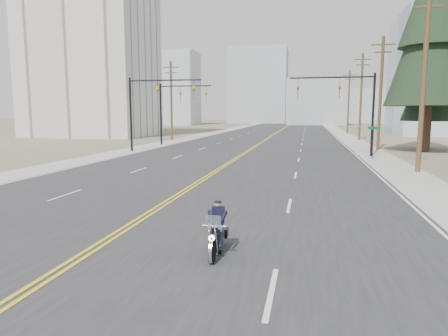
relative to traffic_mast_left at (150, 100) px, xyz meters
The scene contains 22 objects.
road 39.36m from the traffic_mast_left, 76.71° to the left, with size 20.00×200.00×0.01m, color #303033.
sidewalk_left 38.40m from the traffic_mast_left, 93.80° to the left, with size 3.00×200.00×0.01m, color #A5A5A0.
sidewalk_right 43.45m from the traffic_mast_left, 61.68° to the left, with size 3.00×200.00×0.01m, color #A5A5A0.
traffic_mast_left is the anchor object (origin of this frame).
traffic_mast_right 17.95m from the traffic_mast_left, ahead, with size 7.10×0.26×7.00m.
traffic_mast_far 8.01m from the traffic_mast_left, 92.40° to the left, with size 6.10×0.26×7.00m.
street_sign 20.12m from the traffic_mast_left, ahead, with size 0.90×0.06×2.62m.
utility_pole_b 23.31m from the traffic_mast_left, 22.74° to the right, with size 2.20×0.30×11.50m.
utility_pole_c 22.31m from the traffic_mast_left, 15.61° to the left, with size 2.20×0.30×11.00m.
utility_pole_d 30.06m from the traffic_mast_left, 44.36° to the left, with size 2.20×0.30×11.50m.
utility_pole_e 43.66m from the traffic_mast_left, 60.53° to the left, with size 2.20×0.30×11.00m.
utility_pole_left 16.39m from the traffic_mast_left, 102.42° to the left, with size 2.20×0.30×10.50m.
apartment_block 31.50m from the traffic_mast_left, 129.59° to the left, with size 18.00×14.00×30.00m, color silver.
haze_bldg_a 87.20m from the traffic_mast_left, 107.41° to the left, with size 14.00×12.00×22.00m, color #B7BCC6.
haze_bldg_b 94.56m from the traffic_mast_left, 79.66° to the left, with size 18.00×14.00×14.00m, color #ADB2B7.
haze_bldg_c 92.19m from the traffic_mast_left, 57.88° to the left, with size 16.00×12.00×18.00m, color #B7BCC6.
haze_bldg_d 108.34m from the traffic_mast_left, 91.60° to the left, with size 20.00×15.00×26.00m, color #ADB2B7.
haze_bldg_e 122.80m from the traffic_mast_left, 73.94° to the left, with size 14.00×14.00×12.00m, color #B7BCC6.
haze_bldg_f 106.28m from the traffic_mast_left, 112.71° to the left, with size 12.00×12.00×16.00m, color #ADB2B7.
motorcyclist 29.05m from the traffic_mast_left, 64.56° to the right, with size 0.77×1.80×1.41m, color black, non-canonical shape.
conifer_tall 27.09m from the traffic_mast_left, 11.01° to the left, with size 7.83×7.83×21.75m.
conifer_far 28.38m from the traffic_mast_left, 18.59° to the left, with size 5.36×5.36×14.36m.
Camera 1 is at (5.65, -3.85, 3.71)m, focal length 32.00 mm.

